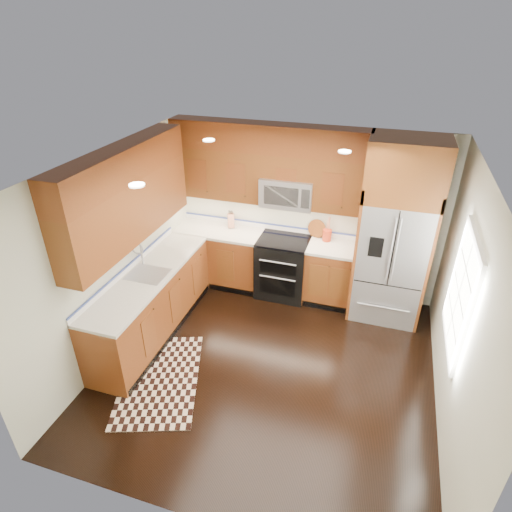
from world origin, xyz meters
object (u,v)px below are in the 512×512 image
(range, at_px, (283,267))
(knife_block, at_px, (231,220))
(refrigerator, at_px, (395,234))
(utensil_crock, at_px, (327,233))
(rug, at_px, (160,379))

(range, bearing_deg, knife_block, 167.37)
(knife_block, bearing_deg, refrigerator, -5.64)
(range, xyz_separation_m, refrigerator, (1.55, -0.04, 0.83))
(knife_block, relative_size, utensil_crock, 0.73)
(refrigerator, bearing_deg, knife_block, 174.36)
(rug, bearing_deg, range, 48.30)
(rug, xyz_separation_m, utensil_crock, (1.56, 2.46, 1.06))
(refrigerator, relative_size, utensil_crock, 6.92)
(rug, xyz_separation_m, knife_block, (0.03, 2.48, 1.05))
(refrigerator, bearing_deg, range, 178.60)
(refrigerator, distance_m, knife_block, 2.49)
(range, height_order, refrigerator, refrigerator)
(refrigerator, bearing_deg, rug, -138.22)
(refrigerator, xyz_separation_m, utensil_crock, (-0.94, 0.23, -0.23))
(utensil_crock, bearing_deg, knife_block, 179.30)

